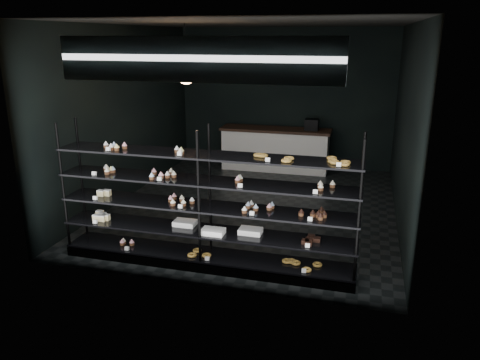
# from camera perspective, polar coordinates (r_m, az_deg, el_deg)

# --- Properties ---
(room) EXTENTS (5.01, 6.01, 3.20)m
(room) POSITION_cam_1_polar(r_m,az_deg,el_deg) (8.24, 1.83, 7.37)
(room) COLOR black
(room) RESTS_ON ground
(display_shelf) EXTENTS (4.00, 0.50, 1.91)m
(display_shelf) POSITION_cam_1_polar(r_m,az_deg,el_deg) (6.26, -4.43, -5.11)
(display_shelf) COLOR black
(display_shelf) RESTS_ON room
(signage) EXTENTS (3.30, 0.05, 0.50)m
(signage) POSITION_cam_1_polar(r_m,az_deg,el_deg) (5.32, -5.62, 14.41)
(signage) COLOR #0D1041
(signage) RESTS_ON room
(pendant_lamp) EXTENTS (0.30, 0.30, 0.88)m
(pendant_lamp) POSITION_cam_1_polar(r_m,az_deg,el_deg) (7.25, -6.58, 12.71)
(pendant_lamp) COLOR black
(pendant_lamp) RESTS_ON room
(service_counter) EXTENTS (2.52, 0.65, 1.23)m
(service_counter) POSITION_cam_1_polar(r_m,az_deg,el_deg) (10.88, 4.38, 3.83)
(service_counter) COLOR silver
(service_counter) RESTS_ON room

